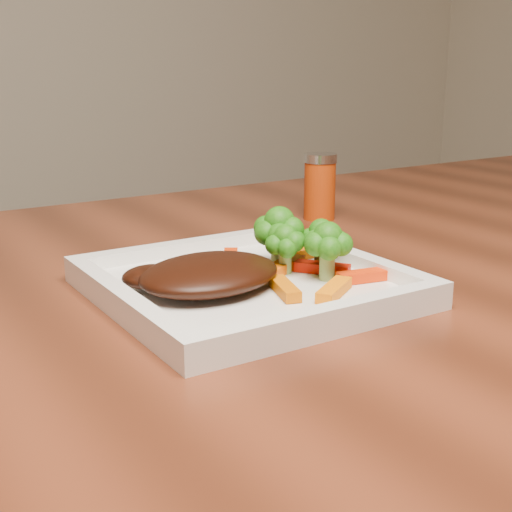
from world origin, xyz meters
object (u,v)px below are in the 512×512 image
spice_shaker (320,187)px  steak (209,274)px  dining_table (378,508)px  plate (247,288)px

spice_shaker → steak: bearing=-142.8°
dining_table → steak: (-0.29, -0.07, 0.40)m
steak → plate: bearing=-2.0°
plate → steak: steak is taller
spice_shaker → plate: bearing=-138.6°
dining_table → plate: bearing=-164.4°
dining_table → spice_shaker: bearing=87.8°
steak → spice_shaker: spice_shaker is taller
plate → spice_shaker: spice_shaker is taller
dining_table → spice_shaker: size_ratio=17.39×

